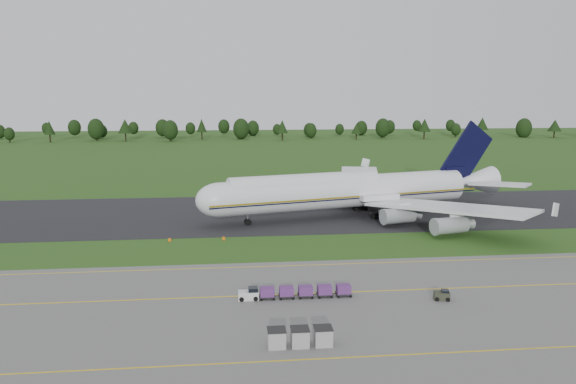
{
  "coord_description": "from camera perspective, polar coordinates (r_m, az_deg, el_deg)",
  "views": [
    {
      "loc": [
        -7.12,
        -90.42,
        25.71
      ],
      "look_at": [
        2.47,
        2.0,
        9.15
      ],
      "focal_mm": 35.0,
      "sensor_mm": 36.0,
      "label": 1
    }
  ],
  "objects": [
    {
      "name": "baggage_train",
      "position": [
        71.98,
        0.58,
        -10.1
      ],
      "size": [
        14.37,
        1.52,
        1.47
      ],
      "color": "silver",
      "rests_on": "apron"
    },
    {
      "name": "utility_cart",
      "position": [
        73.95,
        15.35,
        -10.15
      ],
      "size": [
        2.08,
        1.48,
        1.04
      ],
      "color": "#2C3022",
      "rests_on": "apron"
    },
    {
      "name": "taxiway",
      "position": [
        121.37,
        -2.43,
        -2.12
      ],
      "size": [
        300.0,
        40.0,
        0.08
      ],
      "primitive_type": "cube",
      "color": "black",
      "rests_on": "ground"
    },
    {
      "name": "ground",
      "position": [
        94.27,
        -1.37,
        -5.73
      ],
      "size": [
        600.0,
        600.0,
        0.0
      ],
      "primitive_type": "plane",
      "color": "#254A16",
      "rests_on": "ground"
    },
    {
      "name": "tree_line",
      "position": [
        311.6,
        0.72,
        6.52
      ],
      "size": [
        524.56,
        20.75,
        11.93
      ],
      "color": "black",
      "rests_on": "ground"
    },
    {
      "name": "edge_markers",
      "position": [
        99.9,
        -9.25,
        -4.78
      ],
      "size": [
        9.89,
        0.3,
        0.6
      ],
      "color": "#EA6307",
      "rests_on": "ground"
    },
    {
      "name": "apron_markings",
      "position": [
        68.79,
        0.46,
        -11.78
      ],
      "size": [
        300.0,
        30.2,
        0.01
      ],
      "color": "yellow",
      "rests_on": "apron"
    },
    {
      "name": "apron",
      "position": [
        62.39,
        1.2,
        -14.2
      ],
      "size": [
        300.0,
        52.0,
        0.06
      ],
      "primitive_type": "cube",
      "color": "#60605B",
      "rests_on": "ground"
    },
    {
      "name": "uld_row",
      "position": [
        59.32,
        1.22,
        -14.51
      ],
      "size": [
        6.7,
        1.9,
        1.88
      ],
      "color": "#989898",
      "rests_on": "apron"
    },
    {
      "name": "aircraft",
      "position": [
        117.7,
        6.48,
        0.19
      ],
      "size": [
        69.53,
        65.7,
        19.51
      ],
      "color": "white",
      "rests_on": "ground"
    }
  ]
}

